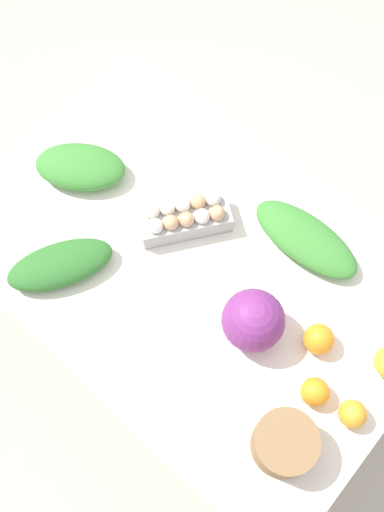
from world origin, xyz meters
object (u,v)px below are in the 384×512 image
at_px(orange_1, 315,392).
at_px(egg_carton, 185,217).
at_px(greens_bunch_beet_tops, 80,167).
at_px(cabbage_purple, 253,320).
at_px(orange_0, 353,414).
at_px(greens_bunch_chard, 306,239).
at_px(orange_3, 319,339).
at_px(greens_bunch_kale, 60,265).
at_px(paper_bag, 284,443).

bearing_deg(orange_1, egg_carton, 165.32).
height_order(greens_bunch_beet_tops, orange_1, greens_bunch_beet_tops).
height_order(cabbage_purple, orange_0, cabbage_purple).
bearing_deg(orange_1, orange_0, 10.43).
xyz_separation_m(greens_bunch_beet_tops, greens_bunch_chard, (0.61, 0.24, -0.00)).
bearing_deg(orange_1, orange_3, 122.65).
bearing_deg(orange_1, cabbage_purple, 172.75).
height_order(egg_carton, greens_bunch_beet_tops, egg_carton).
distance_m(greens_bunch_kale, orange_0, 0.81).
xyz_separation_m(paper_bag, greens_bunch_beet_tops, (-0.88, 0.21, -0.01)).
bearing_deg(paper_bag, egg_carton, 152.96).
bearing_deg(cabbage_purple, egg_carton, 160.64).
relative_size(cabbage_purple, egg_carton, 0.60).
height_order(paper_bag, greens_bunch_kale, paper_bag).
height_order(egg_carton, greens_bunch_kale, egg_carton).
relative_size(orange_0, orange_3, 0.88).
bearing_deg(orange_0, cabbage_purple, 178.20).
xyz_separation_m(greens_bunch_kale, orange_0, (0.79, 0.19, 0.00)).
bearing_deg(orange_0, greens_bunch_kale, -166.33).
distance_m(greens_bunch_beet_tops, greens_bunch_chard, 0.65).
relative_size(orange_0, orange_1, 0.96).
relative_size(egg_carton, greens_bunch_beet_tops, 1.01).
bearing_deg(orange_3, orange_0, -28.96).
relative_size(paper_bag, greens_bunch_chard, 0.46).
height_order(greens_bunch_kale, orange_3, orange_3).
relative_size(greens_bunch_beet_tops, orange_1, 3.68).
bearing_deg(greens_bunch_kale, egg_carton, 64.19).
bearing_deg(egg_carton, greens_bunch_chard, 156.53).
bearing_deg(cabbage_purple, orange_0, -1.80).
relative_size(orange_1, orange_3, 0.91).
relative_size(cabbage_purple, paper_bag, 1.06).
distance_m(egg_carton, orange_0, 0.65).
distance_m(greens_bunch_chard, greens_bunch_kale, 0.65).
distance_m(greens_bunch_beet_tops, orange_1, 0.87).
xyz_separation_m(cabbage_purple, greens_bunch_kale, (-0.48, -0.20, -0.04)).
xyz_separation_m(cabbage_purple, egg_carton, (-0.32, 0.11, -0.03)).
relative_size(paper_bag, greens_bunch_kale, 0.52).
bearing_deg(egg_carton, greens_bunch_kale, 9.48).
distance_m(egg_carton, orange_3, 0.47).
height_order(cabbage_purple, greens_bunch_chard, cabbage_purple).
bearing_deg(orange_0, egg_carton, 168.97).
bearing_deg(orange_0, greens_bunch_chard, 140.45).
relative_size(cabbage_purple, greens_bunch_beet_tops, 0.61).
bearing_deg(greens_bunch_kale, cabbage_purple, 22.88).
height_order(greens_bunch_beet_tops, greens_bunch_kale, greens_bunch_beet_tops).
bearing_deg(orange_0, orange_3, 151.04).
xyz_separation_m(paper_bag, greens_bunch_kale, (-0.71, -0.03, -0.02)).
bearing_deg(greens_bunch_chard, paper_bag, -58.64).
bearing_deg(orange_3, orange_1, -57.35).
bearing_deg(greens_bunch_kale, paper_bag, 2.55).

